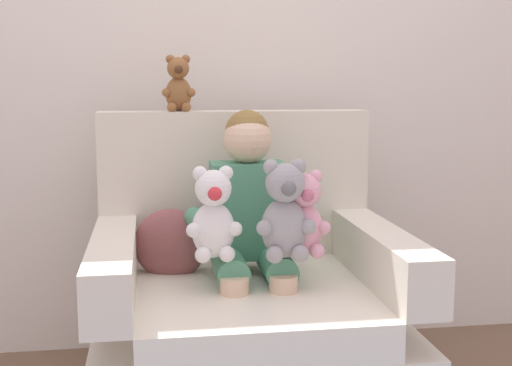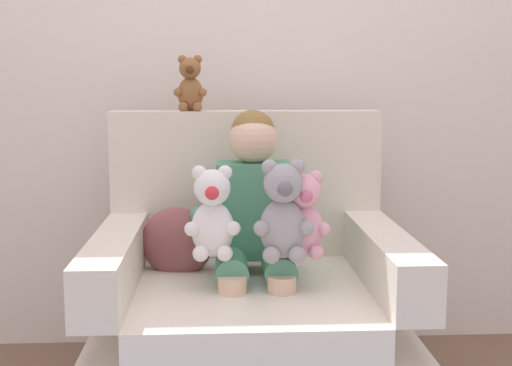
{
  "view_description": "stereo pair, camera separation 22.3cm",
  "coord_description": "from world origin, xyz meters",
  "px_view_note": "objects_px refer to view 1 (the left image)",
  "views": [
    {
      "loc": [
        -0.32,
        -2.23,
        1.14
      ],
      "look_at": [
        0.02,
        -0.05,
        0.81
      ],
      "focal_mm": 48.16,
      "sensor_mm": 36.0,
      "label": 1
    },
    {
      "loc": [
        -0.1,
        -2.26,
        1.14
      ],
      "look_at": [
        0.02,
        -0.05,
        0.81
      ],
      "focal_mm": 48.16,
      "sensor_mm": 36.0,
      "label": 2
    }
  ],
  "objects_px": {
    "armchair": "(247,317)",
    "plush_grey": "(285,213)",
    "plush_brown_on_backrest": "(178,85)",
    "plush_pink": "(304,216)",
    "seated_child": "(250,217)",
    "throw_pillow": "(170,245)",
    "plush_white": "(213,216)"
  },
  "relations": [
    {
      "from": "plush_white",
      "to": "plush_brown_on_backrest",
      "type": "height_order",
      "value": "plush_brown_on_backrest"
    },
    {
      "from": "plush_grey",
      "to": "plush_pink",
      "type": "distance_m",
      "value": 0.08
    },
    {
      "from": "plush_white",
      "to": "armchair",
      "type": "bearing_deg",
      "value": 45.6
    },
    {
      "from": "seated_child",
      "to": "plush_grey",
      "type": "distance_m",
      "value": 0.21
    },
    {
      "from": "throw_pillow",
      "to": "seated_child",
      "type": "bearing_deg",
      "value": -19.68
    },
    {
      "from": "armchair",
      "to": "throw_pillow",
      "type": "distance_m",
      "value": 0.37
    },
    {
      "from": "plush_brown_on_backrest",
      "to": "throw_pillow",
      "type": "distance_m",
      "value": 0.61
    },
    {
      "from": "plush_pink",
      "to": "plush_brown_on_backrest",
      "type": "height_order",
      "value": "plush_brown_on_backrest"
    },
    {
      "from": "plush_grey",
      "to": "plush_pink",
      "type": "xyz_separation_m",
      "value": [
        0.07,
        0.03,
        -0.02
      ]
    },
    {
      "from": "armchair",
      "to": "plush_pink",
      "type": "bearing_deg",
      "value": -35.83
    },
    {
      "from": "armchair",
      "to": "throw_pillow",
      "type": "height_order",
      "value": "armchair"
    },
    {
      "from": "seated_child",
      "to": "plush_white",
      "type": "distance_m",
      "value": 0.21
    },
    {
      "from": "seated_child",
      "to": "armchair",
      "type": "bearing_deg",
      "value": -113.9
    },
    {
      "from": "seated_child",
      "to": "throw_pillow",
      "type": "xyz_separation_m",
      "value": [
        -0.27,
        0.1,
        -0.11
      ]
    },
    {
      "from": "plush_pink",
      "to": "plush_white",
      "type": "height_order",
      "value": "plush_white"
    },
    {
      "from": "plush_pink",
      "to": "plush_brown_on_backrest",
      "type": "distance_m",
      "value": 0.74
    },
    {
      "from": "plush_grey",
      "to": "throw_pillow",
      "type": "height_order",
      "value": "plush_grey"
    },
    {
      "from": "seated_child",
      "to": "plush_brown_on_backrest",
      "type": "height_order",
      "value": "plush_brown_on_backrest"
    },
    {
      "from": "plush_white",
      "to": "throw_pillow",
      "type": "height_order",
      "value": "plush_white"
    },
    {
      "from": "plush_grey",
      "to": "plush_brown_on_backrest",
      "type": "bearing_deg",
      "value": 117.81
    },
    {
      "from": "seated_child",
      "to": "throw_pillow",
      "type": "relative_size",
      "value": 3.17
    },
    {
      "from": "plush_pink",
      "to": "throw_pillow",
      "type": "bearing_deg",
      "value": 171.8
    },
    {
      "from": "plush_white",
      "to": "plush_brown_on_backrest",
      "type": "xyz_separation_m",
      "value": [
        -0.09,
        0.47,
        0.41
      ]
    },
    {
      "from": "plush_brown_on_backrest",
      "to": "throw_pillow",
      "type": "xyz_separation_m",
      "value": [
        -0.05,
        -0.22,
        -0.56
      ]
    },
    {
      "from": "plush_white",
      "to": "plush_brown_on_backrest",
      "type": "bearing_deg",
      "value": 101.83
    },
    {
      "from": "plush_grey",
      "to": "plush_pink",
      "type": "bearing_deg",
      "value": 21.22
    },
    {
      "from": "armchair",
      "to": "plush_grey",
      "type": "height_order",
      "value": "armchair"
    },
    {
      "from": "armchair",
      "to": "plush_brown_on_backrest",
      "type": "distance_m",
      "value": 0.9
    },
    {
      "from": "throw_pillow",
      "to": "armchair",
      "type": "bearing_deg",
      "value": -26.39
    },
    {
      "from": "throw_pillow",
      "to": "plush_white",
      "type": "bearing_deg",
      "value": -62.22
    },
    {
      "from": "seated_child",
      "to": "plush_grey",
      "type": "bearing_deg",
      "value": -62.21
    },
    {
      "from": "armchair",
      "to": "throw_pillow",
      "type": "relative_size",
      "value": 3.99
    }
  ]
}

